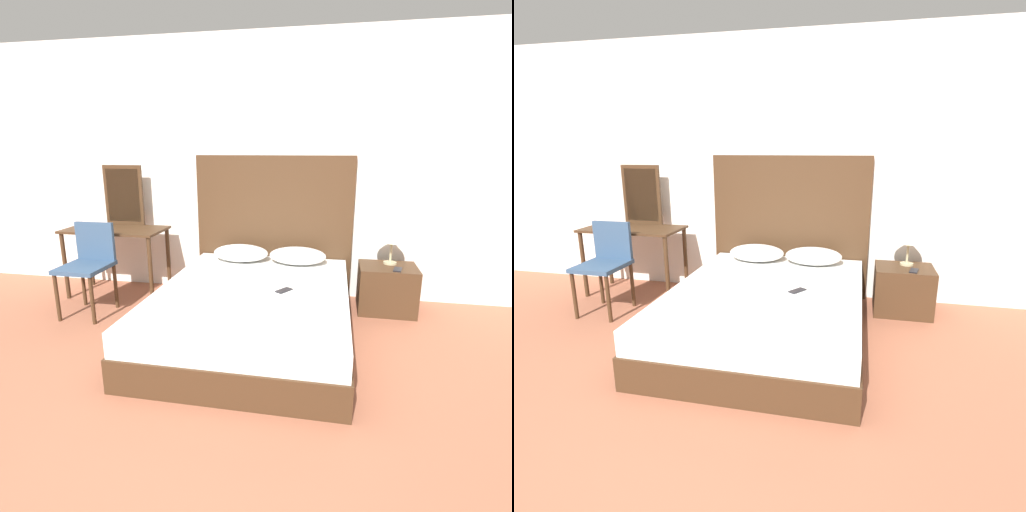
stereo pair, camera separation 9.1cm
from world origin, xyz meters
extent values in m
plane|color=#9E5B42|center=(0.00, 0.00, 0.00)|extent=(16.00, 16.00, 0.00)
cube|color=white|center=(0.00, 2.65, 1.35)|extent=(10.00, 0.06, 2.70)
cube|color=#422B19|center=(0.11, 1.50, 0.12)|extent=(1.60, 2.10, 0.25)
cube|color=white|center=(0.11, 1.50, 0.34)|extent=(1.56, 2.06, 0.19)
cube|color=#422B19|center=(0.11, 2.57, 0.75)|extent=(1.68, 0.05, 1.50)
ellipsoid|color=white|center=(-0.19, 2.30, 0.52)|extent=(0.57, 0.40, 0.17)
ellipsoid|color=white|center=(0.41, 2.30, 0.52)|extent=(0.57, 0.40, 0.17)
cube|color=#232328|center=(0.37, 1.47, 0.44)|extent=(0.14, 0.16, 0.01)
cube|color=#422B19|center=(1.30, 2.28, 0.23)|extent=(0.55, 0.45, 0.46)
cylinder|color=tan|center=(1.32, 2.37, 0.47)|extent=(0.13, 0.13, 0.02)
cylinder|color=tan|center=(1.32, 2.37, 0.59)|extent=(0.02, 0.02, 0.21)
cone|color=beige|center=(1.32, 2.37, 0.78)|extent=(0.28, 0.28, 0.18)
cube|color=black|center=(1.37, 2.17, 0.47)|extent=(0.10, 0.16, 0.01)
cube|color=#422B19|center=(-1.55, 2.21, 0.73)|extent=(1.06, 0.53, 0.02)
cylinder|color=#422B19|center=(-2.03, 1.98, 0.36)|extent=(0.04, 0.04, 0.72)
cylinder|color=#422B19|center=(-1.06, 1.98, 0.36)|extent=(0.04, 0.04, 0.72)
cylinder|color=#422B19|center=(-2.03, 2.44, 0.36)|extent=(0.04, 0.04, 0.72)
cylinder|color=#422B19|center=(-1.06, 2.44, 0.36)|extent=(0.04, 0.04, 0.72)
cube|color=#422B19|center=(-1.55, 2.45, 1.07)|extent=(0.45, 0.03, 0.65)
cube|color=#B2BCC6|center=(-1.55, 2.44, 1.07)|extent=(0.38, 0.01, 0.58)
cube|color=#334C6B|center=(-1.56, 1.64, 0.48)|extent=(0.42, 0.47, 0.04)
cube|color=#334C6B|center=(-1.56, 1.85, 0.69)|extent=(0.40, 0.04, 0.38)
cylinder|color=#422B19|center=(-1.74, 1.44, 0.23)|extent=(0.04, 0.04, 0.46)
cylinder|color=#422B19|center=(-1.38, 1.44, 0.23)|extent=(0.04, 0.04, 0.46)
cylinder|color=#422B19|center=(-1.74, 1.84, 0.23)|extent=(0.04, 0.04, 0.46)
cylinder|color=#422B19|center=(-1.38, 1.84, 0.23)|extent=(0.04, 0.04, 0.46)
camera|label=1|loc=(0.74, -1.62, 1.58)|focal=28.00mm
camera|label=2|loc=(0.83, -1.60, 1.58)|focal=28.00mm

